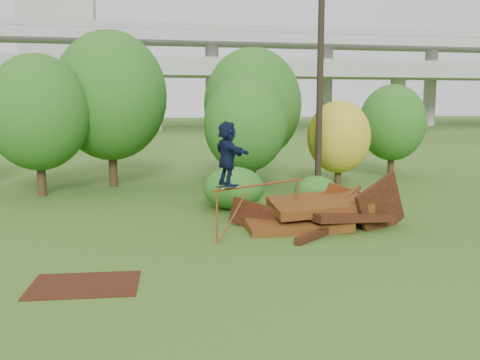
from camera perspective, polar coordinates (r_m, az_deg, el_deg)
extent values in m
plane|color=#2D5116|center=(14.78, 4.73, -7.16)|extent=(240.00, 240.00, 0.00)
cube|color=#3E1E0B|center=(16.88, 6.01, -4.58)|extent=(3.28, 2.12, 0.53)
cube|color=black|center=(17.09, 11.13, -3.71)|extent=(2.79, 1.98, 0.51)
cube|color=#3E1E0B|center=(17.23, 8.36, -2.60)|extent=(3.04, 2.06, 0.62)
cube|color=black|center=(17.33, 14.76, -2.89)|extent=(2.15, 1.01, 2.21)
cube|color=#3E1E0B|center=(18.35, 10.39, -2.45)|extent=(1.64, 0.59, 1.54)
cube|color=black|center=(16.89, 1.72, -3.94)|extent=(1.56, 1.21, 1.20)
cube|color=black|center=(15.90, 8.41, -5.66)|extent=(1.95, 1.62, 0.19)
cube|color=#3E1E0B|center=(18.17, 11.95, -1.32)|extent=(1.00, 1.07, 0.32)
cylinder|color=brown|center=(14.99, -2.48, -3.97)|extent=(0.06, 0.06, 1.50)
cylinder|color=brown|center=(17.14, 6.14, -2.44)|extent=(0.06, 0.06, 1.50)
cylinder|color=brown|center=(15.89, 2.14, -0.52)|extent=(3.17, 1.72, 0.06)
cube|color=black|center=(15.08, -1.33, -0.64)|extent=(0.71, 0.50, 0.02)
cylinder|color=silver|center=(14.87, -1.90, -0.91)|extent=(0.06, 0.05, 0.05)
cylinder|color=silver|center=(14.99, -2.27, -0.84)|extent=(0.06, 0.05, 0.05)
cylinder|color=silver|center=(15.18, -0.40, -0.71)|extent=(0.06, 0.05, 0.05)
cylinder|color=silver|center=(15.30, -0.77, -0.64)|extent=(0.06, 0.05, 0.05)
imported|color=black|center=(14.96, -1.34, 2.84)|extent=(0.96, 1.76, 1.81)
cube|color=#37170B|center=(12.27, -16.27, -10.69)|extent=(2.45, 1.86, 0.03)
cylinder|color=black|center=(23.95, -20.43, 0.68)|extent=(0.37, 0.37, 1.93)
ellipsoid|color=#184C14|center=(23.76, -20.75, 6.76)|extent=(4.20, 4.20, 4.82)
cylinder|color=black|center=(25.66, -13.41, 1.85)|extent=(0.40, 0.40, 2.28)
ellipsoid|color=#184C14|center=(25.51, -13.65, 8.72)|extent=(5.16, 5.16, 5.93)
cylinder|color=black|center=(23.11, 0.55, 0.58)|extent=(0.34, 0.34, 1.64)
ellipsoid|color=#184C14|center=(22.91, 0.56, 5.94)|extent=(3.57, 3.57, 4.11)
cylinder|color=black|center=(26.04, 1.32, 1.92)|extent=(0.38, 0.38, 2.05)
ellipsoid|color=#184C14|center=(25.88, 1.34, 8.07)|extent=(4.69, 4.69, 5.40)
cylinder|color=black|center=(25.22, 10.39, 0.66)|extent=(0.31, 0.31, 1.25)
ellipsoid|color=#A58C19|center=(25.05, 10.49, 4.54)|extent=(2.90, 2.90, 3.34)
cylinder|color=black|center=(29.24, 15.78, 1.84)|extent=(0.33, 0.33, 1.57)
ellipsoid|color=#184C14|center=(29.09, 15.95, 5.91)|extent=(3.45, 3.45, 3.97)
ellipsoid|color=#184C14|center=(19.75, -0.68, -0.85)|extent=(2.27, 2.09, 1.57)
ellipsoid|color=#184C14|center=(20.47, 8.10, -1.18)|extent=(1.65, 1.51, 1.17)
cylinder|color=black|center=(23.58, 8.55, 11.32)|extent=(0.28, 0.28, 10.40)
cube|color=gray|center=(73.83, -9.27, 11.41)|extent=(160.00, 9.00, 1.40)
cube|color=gray|center=(80.23, -9.61, 14.73)|extent=(160.00, 9.00, 1.40)
cylinder|color=gray|center=(74.88, -23.21, 7.74)|extent=(2.20, 2.20, 8.00)
cylinder|color=gray|center=(73.72, -9.20, 8.30)|extent=(2.20, 2.20, 8.00)
cylinder|color=gray|center=(76.88, 4.46, 8.38)|extent=(2.20, 2.20, 8.00)
cube|color=#9E9E99|center=(116.63, -18.62, 12.89)|extent=(14.00, 14.00, 28.00)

